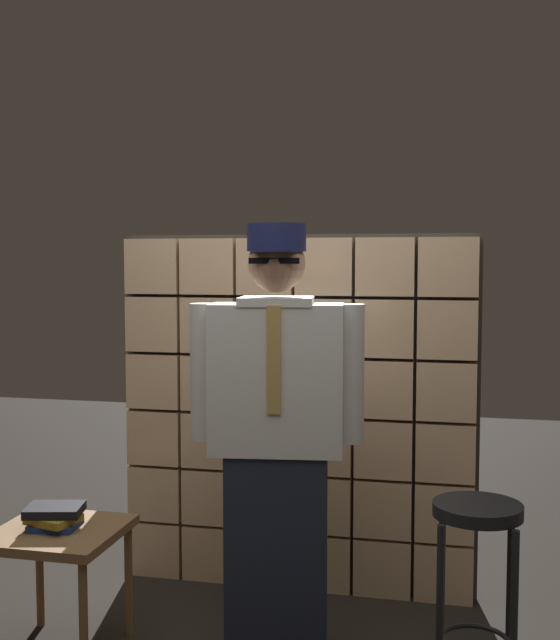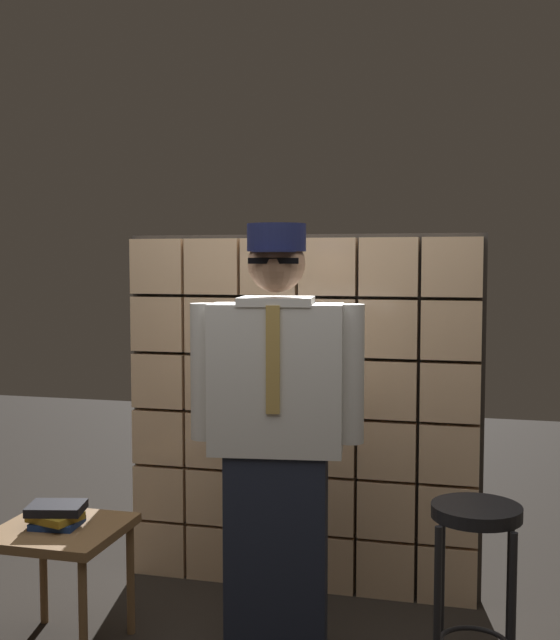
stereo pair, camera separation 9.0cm
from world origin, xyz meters
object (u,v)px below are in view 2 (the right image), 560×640
(book_stack, at_px, (56,515))
(coffee_mug, at_px, (40,517))
(standing_person, at_px, (277,435))
(bar_stool, at_px, (476,556))
(side_table, at_px, (61,543))

(book_stack, xyz_separation_m, coffee_mug, (-0.06, -0.03, -0.00))
(standing_person, relative_size, bar_stool, 2.40)
(book_stack, distance_m, coffee_mug, 0.07)
(bar_stool, relative_size, coffee_mug, 6.09)
(standing_person, bearing_deg, book_stack, -176.55)
(book_stack, bearing_deg, bar_stool, 1.07)
(standing_person, bearing_deg, side_table, -176.47)
(standing_person, distance_m, bar_stool, 0.92)
(side_table, relative_size, coffee_mug, 4.36)
(book_stack, bearing_deg, coffee_mug, -151.86)
(coffee_mug, bearing_deg, side_table, 23.85)
(book_stack, bearing_deg, standing_person, 11.40)
(side_table, xyz_separation_m, coffee_mug, (-0.08, -0.03, 0.12))
(bar_stool, distance_m, side_table, 1.74)
(coffee_mug, bearing_deg, bar_stool, 2.04)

